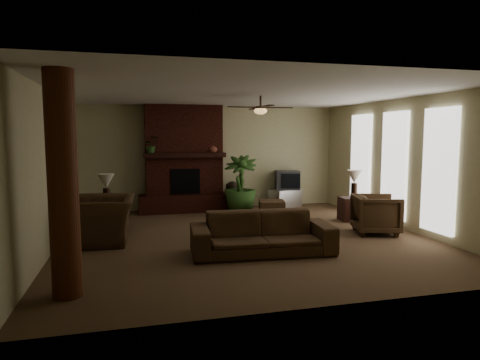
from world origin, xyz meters
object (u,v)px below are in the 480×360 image
object	(u,v)px
log_column	(63,185)
side_table_right	(351,209)
lamp_right	(354,179)
sofa	(262,226)
floor_plant	(240,197)
armchair_right	(376,212)
floor_vase	(232,194)
armchair_left	(103,212)
ottoman	(272,209)
lamp_left	(106,183)
tv_stand	(285,198)
coffee_table	(253,218)
side_table_left	(110,217)

from	to	relation	value
log_column	side_table_right	size ratio (longest dim) A/B	5.09
side_table_right	lamp_right	size ratio (longest dim) A/B	0.85
lamp_right	sofa	bearing A→B (deg)	-144.42
floor_plant	armchair_right	bearing A→B (deg)	-53.81
log_column	floor_vase	world-z (taller)	log_column
side_table_right	armchair_left	bearing A→B (deg)	-173.25
ottoman	lamp_left	bearing A→B (deg)	-172.78
floor_vase	side_table_right	distance (m)	3.23
tv_stand	side_table_right	distance (m)	2.34
coffee_table	ottoman	distance (m)	2.10
armchair_left	side_table_right	bearing A→B (deg)	99.36
armchair_left	ottoman	size ratio (longest dim) A/B	2.18
armchair_right	side_table_left	distance (m)	5.60
floor_plant	side_table_right	size ratio (longest dim) A/B	2.72
tv_stand	floor_vase	size ratio (longest dim) A/B	1.10
coffee_table	side_table_right	distance (m)	2.84
sofa	lamp_left	xyz separation A→B (m)	(-2.66, 2.54, 0.53)
floor_plant	side_table_left	size ratio (longest dim) A/B	2.72
coffee_table	side_table_left	size ratio (longest dim) A/B	2.18
side_table_left	floor_vase	bearing A→B (deg)	29.18
side_table_right	lamp_right	world-z (taller)	lamp_right
floor_plant	ottoman	bearing A→B (deg)	-48.20
log_column	sofa	distance (m)	3.32
side_table_right	armchair_right	bearing A→B (deg)	-97.35
armchair_left	lamp_right	xyz separation A→B (m)	(5.59, 0.60, 0.43)
side_table_right	lamp_left	bearing A→B (deg)	175.83
log_column	side_table_right	bearing A→B (deg)	30.09
armchair_left	coffee_table	world-z (taller)	armchair_left
tv_stand	side_table_right	xyz separation A→B (m)	(0.84, -2.18, 0.03)
tv_stand	floor_plant	bearing A→B (deg)	-178.67
ottoman	lamp_right	world-z (taller)	lamp_right
side_table_right	floor_vase	bearing A→B (deg)	137.36
tv_stand	floor_plant	size ratio (longest dim) A/B	0.57
armchair_left	lamp_left	distance (m)	1.14
floor_plant	lamp_left	world-z (taller)	lamp_left
tv_stand	side_table_right	world-z (taller)	side_table_right
armchair_left	floor_plant	distance (m)	3.95
ottoman	sofa	bearing A→B (deg)	-111.62
log_column	tv_stand	world-z (taller)	log_column
tv_stand	lamp_right	bearing A→B (deg)	-89.44
side_table_left	side_table_right	xyz separation A→B (m)	(5.48, -0.45, 0.00)
side_table_right	lamp_right	distance (m)	0.73
sofa	lamp_left	bearing A→B (deg)	140.94
log_column	side_table_left	world-z (taller)	log_column
sofa	side_table_right	size ratio (longest dim) A/B	4.37
armchair_left	lamp_left	xyz separation A→B (m)	(0.01, 1.06, 0.43)
coffee_table	lamp_right	xyz separation A→B (m)	(2.72, 0.89, 0.63)
floor_vase	side_table_left	distance (m)	3.57
armchair_left	lamp_left	bearing A→B (deg)	-178.17
lamp_left	floor_vase	bearing A→B (deg)	29.41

